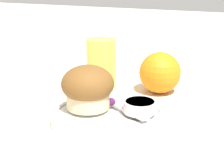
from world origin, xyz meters
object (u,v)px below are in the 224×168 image
Objects in this scene: juice_glass at (101,63)px; muffin at (88,88)px; orange_fruit at (160,73)px; butter_knife at (111,102)px.

muffin is at bearing -75.86° from juice_glass.
orange_fruit is 0.82× the size of juice_glass.
butter_knife is at bearing 48.14° from muffin.
muffin is 0.06m from butter_knife.
orange_fruit is at bearing 102.29° from butter_knife.
butter_knife is 0.16m from juice_glass.
juice_glass is (-0.07, 0.14, 0.03)m from butter_knife.
juice_glass is at bearing 104.14° from muffin.
orange_fruit is (0.09, 0.17, -0.01)m from muffin.
orange_fruit is at bearing 63.35° from muffin.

